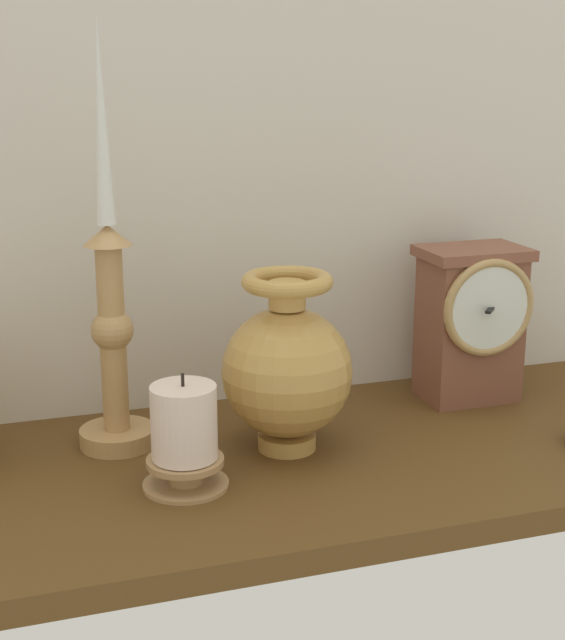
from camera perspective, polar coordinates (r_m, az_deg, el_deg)
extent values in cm
cube|color=#543717|center=(92.74, 0.13, -9.08)|extent=(100.00, 36.00, 2.40)
cube|color=silver|center=(102.22, -3.19, 12.74)|extent=(120.00, 2.00, 65.00)
cube|color=brown|center=(107.45, 11.45, -0.55)|extent=(10.45, 7.25, 16.51)
cube|color=brown|center=(105.40, 11.70, 4.09)|extent=(11.70, 8.12, 1.20)
torus|color=tan|center=(103.20, 12.64, 0.74)|extent=(11.01, 1.00, 11.01)
cylinder|color=white|center=(103.11, 12.66, 0.72)|extent=(9.21, 0.40, 9.21)
cube|color=black|center=(102.86, 12.75, 0.68)|extent=(2.79, 3.01, 0.30)
cylinder|color=tan|center=(95.98, -10.14, -7.09)|extent=(7.65, 7.65, 1.80)
cylinder|color=tan|center=(92.55, -10.44, -1.18)|extent=(2.63, 2.63, 18.85)
sphere|color=tan|center=(92.29, -10.47, -0.62)|extent=(4.20, 4.20, 4.20)
cone|color=tan|center=(90.17, -10.76, 5.18)|extent=(4.73, 4.73, 2.00)
cone|color=white|center=(88.94, -11.11, 11.96)|extent=(1.82, 1.82, 19.35)
cylinder|color=tan|center=(93.77, 0.27, -7.46)|extent=(5.85, 5.85, 1.60)
sphere|color=tan|center=(91.17, 0.28, -3.23)|extent=(13.00, 13.00, 13.00)
cylinder|color=tan|center=(88.97, 0.28, 1.55)|extent=(3.64, 3.64, 2.66)
torus|color=tan|center=(88.66, 0.29, 2.39)|extent=(8.92, 8.92, 1.61)
cylinder|color=tan|center=(86.03, -6.00, -9.42)|extent=(3.17, 3.17, 2.50)
cylinder|color=tan|center=(86.39, -5.99, -9.93)|extent=(7.92, 7.92, 0.80)
cylinder|color=tan|center=(85.51, -6.03, -8.66)|extent=(7.13, 7.13, 0.60)
cylinder|color=beige|center=(84.03, -6.10, -6.28)|extent=(6.02, 6.02, 6.83)
cylinder|color=black|center=(82.64, -6.18, -3.69)|extent=(0.30, 0.30, 1.20)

